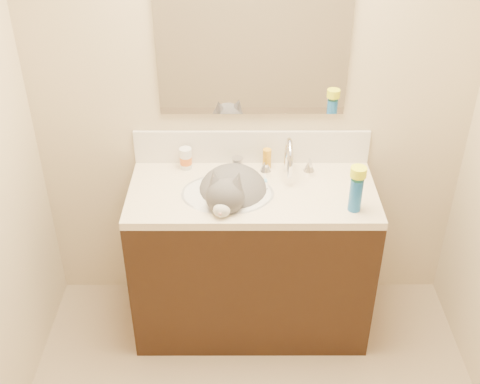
{
  "coord_description": "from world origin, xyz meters",
  "views": [
    {
      "loc": [
        -0.06,
        -1.45,
        2.45
      ],
      "look_at": [
        -0.06,
        0.92,
        0.88
      ],
      "focal_mm": 45.0,
      "sensor_mm": 36.0,
      "label": 1
    }
  ],
  "objects_px": {
    "vanity_cabinet": "(251,262)",
    "cat": "(232,194)",
    "amber_bottle": "(267,159)",
    "pill_bottle": "(186,158)",
    "silver_jar": "(237,164)",
    "faucet": "(288,160)",
    "spray_can": "(356,195)",
    "basin": "(228,205)"
  },
  "relations": [
    {
      "from": "vanity_cabinet",
      "to": "cat",
      "type": "bearing_deg",
      "value": -170.63
    },
    {
      "from": "cat",
      "to": "amber_bottle",
      "type": "xyz_separation_m",
      "value": [
        0.17,
        0.22,
        0.07
      ]
    },
    {
      "from": "pill_bottle",
      "to": "silver_jar",
      "type": "bearing_deg",
      "value": -3.33
    },
    {
      "from": "cat",
      "to": "pill_bottle",
      "type": "xyz_separation_m",
      "value": [
        -0.24,
        0.22,
        0.07
      ]
    },
    {
      "from": "cat",
      "to": "silver_jar",
      "type": "bearing_deg",
      "value": 94.67
    },
    {
      "from": "faucet",
      "to": "silver_jar",
      "type": "distance_m",
      "value": 0.26
    },
    {
      "from": "pill_bottle",
      "to": "spray_can",
      "type": "height_order",
      "value": "spray_can"
    },
    {
      "from": "silver_jar",
      "to": "basin",
      "type": "bearing_deg",
      "value": -101.77
    },
    {
      "from": "basin",
      "to": "faucet",
      "type": "relative_size",
      "value": 1.61
    },
    {
      "from": "silver_jar",
      "to": "spray_can",
      "type": "xyz_separation_m",
      "value": [
        0.54,
        -0.36,
        0.05
      ]
    },
    {
      "from": "cat",
      "to": "spray_can",
      "type": "relative_size",
      "value": 3.11
    },
    {
      "from": "basin",
      "to": "spray_can",
      "type": "relative_size",
      "value": 2.78
    },
    {
      "from": "faucet",
      "to": "amber_bottle",
      "type": "bearing_deg",
      "value": 147.51
    },
    {
      "from": "spray_can",
      "to": "vanity_cabinet",
      "type": "bearing_deg",
      "value": 160.27
    },
    {
      "from": "basin",
      "to": "cat",
      "type": "distance_m",
      "value": 0.06
    },
    {
      "from": "faucet",
      "to": "spray_can",
      "type": "bearing_deg",
      "value": -46.91
    },
    {
      "from": "vanity_cabinet",
      "to": "spray_can",
      "type": "height_order",
      "value": "spray_can"
    },
    {
      "from": "faucet",
      "to": "spray_can",
      "type": "relative_size",
      "value": 1.73
    },
    {
      "from": "cat",
      "to": "faucet",
      "type": "bearing_deg",
      "value": 40.23
    },
    {
      "from": "basin",
      "to": "faucet",
      "type": "xyz_separation_m",
      "value": [
        0.3,
        0.17,
        0.16
      ]
    },
    {
      "from": "pill_bottle",
      "to": "amber_bottle",
      "type": "relative_size",
      "value": 1.04
    },
    {
      "from": "vanity_cabinet",
      "to": "silver_jar",
      "type": "xyz_separation_m",
      "value": [
        -0.07,
        0.19,
        0.48
      ]
    },
    {
      "from": "faucet",
      "to": "silver_jar",
      "type": "height_order",
      "value": "faucet"
    },
    {
      "from": "basin",
      "to": "pill_bottle",
      "type": "relative_size",
      "value": 3.99
    },
    {
      "from": "faucet",
      "to": "pill_bottle",
      "type": "distance_m",
      "value": 0.52
    },
    {
      "from": "amber_bottle",
      "to": "spray_can",
      "type": "bearing_deg",
      "value": -43.64
    },
    {
      "from": "vanity_cabinet",
      "to": "basin",
      "type": "relative_size",
      "value": 2.67
    },
    {
      "from": "vanity_cabinet",
      "to": "pill_bottle",
      "type": "relative_size",
      "value": 10.63
    },
    {
      "from": "faucet",
      "to": "amber_bottle",
      "type": "xyz_separation_m",
      "value": [
        -0.1,
        0.07,
        -0.03
      ]
    },
    {
      "from": "basin",
      "to": "pill_bottle",
      "type": "xyz_separation_m",
      "value": [
        -0.21,
        0.24,
        0.13
      ]
    },
    {
      "from": "silver_jar",
      "to": "amber_bottle",
      "type": "xyz_separation_m",
      "value": [
        0.15,
        0.01,
        0.02
      ]
    },
    {
      "from": "basin",
      "to": "spray_can",
      "type": "xyz_separation_m",
      "value": [
        0.58,
        -0.14,
        0.15
      ]
    },
    {
      "from": "vanity_cabinet",
      "to": "amber_bottle",
      "type": "height_order",
      "value": "amber_bottle"
    },
    {
      "from": "cat",
      "to": "pill_bottle",
      "type": "relative_size",
      "value": 4.46
    },
    {
      "from": "spray_can",
      "to": "silver_jar",
      "type": "bearing_deg",
      "value": 146.44
    },
    {
      "from": "basin",
      "to": "silver_jar",
      "type": "height_order",
      "value": "silver_jar"
    },
    {
      "from": "vanity_cabinet",
      "to": "amber_bottle",
      "type": "xyz_separation_m",
      "value": [
        0.08,
        0.2,
        0.5
      ]
    },
    {
      "from": "faucet",
      "to": "amber_bottle",
      "type": "relative_size",
      "value": 2.58
    },
    {
      "from": "amber_bottle",
      "to": "faucet",
      "type": "bearing_deg",
      "value": -32.49
    },
    {
      "from": "basin",
      "to": "silver_jar",
      "type": "relative_size",
      "value": 6.73
    },
    {
      "from": "pill_bottle",
      "to": "amber_bottle",
      "type": "height_order",
      "value": "pill_bottle"
    },
    {
      "from": "pill_bottle",
      "to": "amber_bottle",
      "type": "distance_m",
      "value": 0.41
    }
  ]
}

